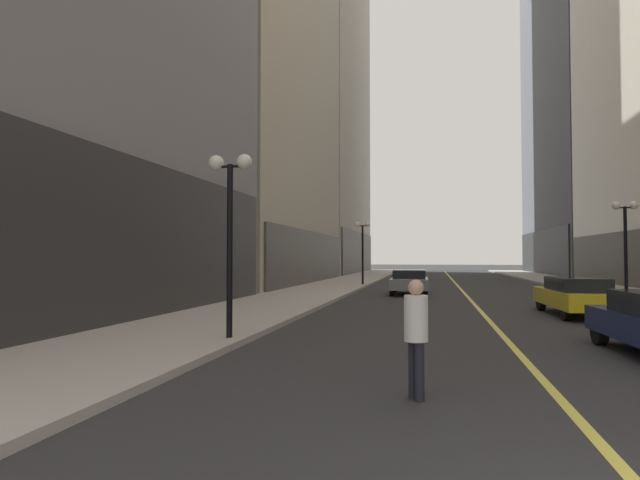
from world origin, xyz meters
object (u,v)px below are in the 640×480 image
at_px(street_lamp_left_near, 230,204).
at_px(pedestrian_in_white_shirt, 416,329).
at_px(car_yellow, 575,295).
at_px(car_grey, 410,281).
at_px(street_lamp_left_far, 363,239).
at_px(street_lamp_right_mid, 625,228).

bearing_deg(street_lamp_left_near, pedestrian_in_white_shirt, -42.00).
xyz_separation_m(car_yellow, car_grey, (-6.00, 9.40, 0.00)).
distance_m(car_yellow, street_lamp_left_near, 12.60).
height_order(car_grey, street_lamp_left_near, street_lamp_left_near).
relative_size(pedestrian_in_white_shirt, street_lamp_left_far, 0.38).
bearing_deg(pedestrian_in_white_shirt, street_lamp_left_far, 98.85).
xyz_separation_m(street_lamp_left_far, street_lamp_right_mid, (12.80, -11.03, 0.00)).
bearing_deg(street_lamp_right_mid, pedestrian_in_white_shirt, -115.98).
bearing_deg(car_grey, street_lamp_right_mid, -23.47).
bearing_deg(pedestrian_in_white_shirt, street_lamp_left_near, 138.00).
bearing_deg(street_lamp_left_near, car_yellow, 40.03).
distance_m(car_yellow, street_lamp_left_far, 19.07).
distance_m(pedestrian_in_white_shirt, street_lamp_left_far, 28.70).
xyz_separation_m(street_lamp_left_near, street_lamp_right_mid, (12.80, 13.28, 0.00)).
height_order(car_yellow, street_lamp_left_near, street_lamp_left_near).
distance_m(street_lamp_left_near, street_lamp_right_mid, 18.44).
relative_size(car_grey, pedestrian_in_white_shirt, 2.65).
bearing_deg(pedestrian_in_white_shirt, car_grey, 92.57).
bearing_deg(pedestrian_in_white_shirt, street_lamp_right_mid, 64.02).
distance_m(car_grey, street_lamp_left_far, 8.18).
bearing_deg(street_lamp_left_far, car_grey, -63.70).
height_order(car_yellow, street_lamp_right_mid, street_lamp_right_mid).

